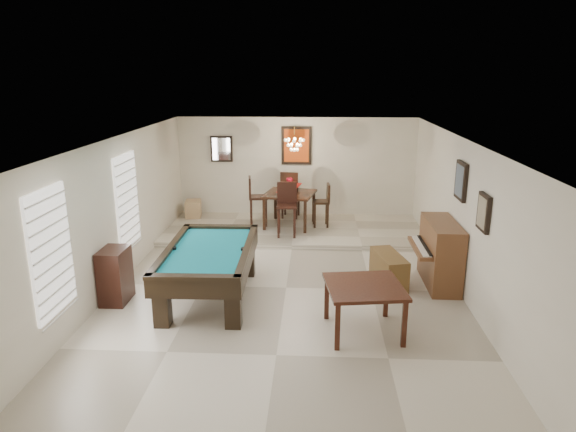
# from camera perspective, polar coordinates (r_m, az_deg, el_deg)

# --- Properties ---
(ground_plane) EXTENTS (6.00, 9.00, 0.02)m
(ground_plane) POSITION_cam_1_polar(r_m,az_deg,el_deg) (9.17, -0.21, -8.02)
(ground_plane) COLOR beige
(wall_back) EXTENTS (6.00, 0.04, 2.60)m
(wall_back) POSITION_cam_1_polar(r_m,az_deg,el_deg) (13.11, 0.94, 5.26)
(wall_back) COLOR silver
(wall_back) RESTS_ON ground_plane
(wall_front) EXTENTS (6.00, 0.04, 2.60)m
(wall_front) POSITION_cam_1_polar(r_m,az_deg,el_deg) (4.58, -3.66, -15.68)
(wall_front) COLOR silver
(wall_front) RESTS_ON ground_plane
(wall_left) EXTENTS (0.04, 9.00, 2.60)m
(wall_left) POSITION_cam_1_polar(r_m,az_deg,el_deg) (9.39, -18.82, 0.16)
(wall_left) COLOR silver
(wall_left) RESTS_ON ground_plane
(wall_right) EXTENTS (0.04, 9.00, 2.60)m
(wall_right) POSITION_cam_1_polar(r_m,az_deg,el_deg) (9.06, 19.08, -0.40)
(wall_right) COLOR silver
(wall_right) RESTS_ON ground_plane
(ceiling) EXTENTS (6.00, 9.00, 0.04)m
(ceiling) POSITION_cam_1_polar(r_m,az_deg,el_deg) (8.46, -0.23, 8.38)
(ceiling) COLOR white
(ceiling) RESTS_ON wall_back
(dining_step) EXTENTS (6.00, 2.50, 0.12)m
(dining_step) POSITION_cam_1_polar(r_m,az_deg,el_deg) (12.19, 0.69, -1.55)
(dining_step) COLOR beige
(dining_step) RESTS_ON ground_plane
(window_left_front) EXTENTS (0.06, 1.00, 1.70)m
(window_left_front) POSITION_cam_1_polar(r_m,az_deg,el_deg) (7.44, -24.83, -3.65)
(window_left_front) COLOR white
(window_left_front) RESTS_ON wall_left
(window_left_rear) EXTENTS (0.06, 1.00, 1.70)m
(window_left_rear) POSITION_cam_1_polar(r_m,az_deg,el_deg) (9.89, -17.45, 1.65)
(window_left_rear) COLOR white
(window_left_rear) RESTS_ON wall_left
(pool_table) EXTENTS (1.44, 2.59, 0.85)m
(pool_table) POSITION_cam_1_polar(r_m,az_deg,el_deg) (8.73, -8.70, -6.37)
(pool_table) COLOR black
(pool_table) RESTS_ON ground_plane
(square_table) EXTENTS (1.21, 1.21, 0.74)m
(square_table) POSITION_cam_1_polar(r_m,az_deg,el_deg) (7.64, 8.39, -10.15)
(square_table) COLOR black
(square_table) RESTS_ON ground_plane
(upright_piano) EXTENTS (0.78, 1.39, 1.15)m
(upright_piano) POSITION_cam_1_polar(r_m,az_deg,el_deg) (9.49, 15.78, -4.00)
(upright_piano) COLOR brown
(upright_piano) RESTS_ON ground_plane
(piano_bench) EXTENTS (0.60, 1.07, 0.56)m
(piano_bench) POSITION_cam_1_polar(r_m,az_deg,el_deg) (9.40, 11.13, -5.80)
(piano_bench) COLOR brown
(piano_bench) RESTS_ON ground_plane
(apothecary_chest) EXTENTS (0.40, 0.61, 0.91)m
(apothecary_chest) POSITION_cam_1_polar(r_m,az_deg,el_deg) (8.95, -18.65, -6.28)
(apothecary_chest) COLOR black
(apothecary_chest) RESTS_ON ground_plane
(dining_table) EXTENTS (1.31, 1.31, 0.92)m
(dining_table) POSITION_cam_1_polar(r_m,az_deg,el_deg) (12.22, 0.18, 1.03)
(dining_table) COLOR black
(dining_table) RESTS_ON dining_step
(flower_vase) EXTENTS (0.19, 0.19, 0.27)m
(flower_vase) POSITION_cam_1_polar(r_m,az_deg,el_deg) (12.08, 0.18, 3.76)
(flower_vase) COLOR #AA0E24
(flower_vase) RESTS_ON dining_table
(dining_chair_south) EXTENTS (0.45, 0.45, 1.19)m
(dining_chair_south) POSITION_cam_1_polar(r_m,az_deg,el_deg) (11.41, -0.14, 0.67)
(dining_chair_south) COLOR black
(dining_chair_south) RESTS_ON dining_step
(dining_chair_north) EXTENTS (0.49, 0.49, 1.19)m
(dining_chair_north) POSITION_cam_1_polar(r_m,az_deg,el_deg) (12.91, 0.30, 2.45)
(dining_chair_north) COLOR black
(dining_chair_north) RESTS_ON dining_step
(dining_chair_west) EXTENTS (0.49, 0.49, 1.17)m
(dining_chair_west) POSITION_cam_1_polar(r_m,az_deg,el_deg) (12.28, -3.32, 1.68)
(dining_chair_west) COLOR black
(dining_chair_west) RESTS_ON dining_step
(dining_chair_east) EXTENTS (0.41, 0.41, 1.03)m
(dining_chair_east) POSITION_cam_1_polar(r_m,az_deg,el_deg) (12.18, 3.67, 1.21)
(dining_chair_east) COLOR black
(dining_chair_east) RESTS_ON dining_step
(corner_bench) EXTENTS (0.43, 0.51, 0.42)m
(corner_bench) POSITION_cam_1_polar(r_m,az_deg,el_deg) (13.24, -10.48, 0.80)
(corner_bench) COLOR tan
(corner_bench) RESTS_ON dining_step
(chandelier) EXTENTS (0.44, 0.44, 0.60)m
(chandelier) POSITION_cam_1_polar(r_m,az_deg,el_deg) (11.68, 0.71, 8.44)
(chandelier) COLOR #FFE5B2
(chandelier) RESTS_ON ceiling
(back_painting) EXTENTS (0.75, 0.06, 0.95)m
(back_painting) POSITION_cam_1_polar(r_m,az_deg,el_deg) (12.97, 0.95, 7.83)
(back_painting) COLOR #D84C14
(back_painting) RESTS_ON wall_back
(back_mirror) EXTENTS (0.55, 0.06, 0.65)m
(back_mirror) POSITION_cam_1_polar(r_m,az_deg,el_deg) (13.20, -7.39, 7.40)
(back_mirror) COLOR white
(back_mirror) RESTS_ON wall_back
(right_picture_upper) EXTENTS (0.06, 0.55, 0.65)m
(right_picture_upper) POSITION_cam_1_polar(r_m,az_deg,el_deg) (9.20, 18.68, 3.72)
(right_picture_upper) COLOR slate
(right_picture_upper) RESTS_ON wall_right
(right_picture_lower) EXTENTS (0.06, 0.45, 0.55)m
(right_picture_lower) POSITION_cam_1_polar(r_m,az_deg,el_deg) (8.03, 20.92, 0.37)
(right_picture_lower) COLOR gray
(right_picture_lower) RESTS_ON wall_right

